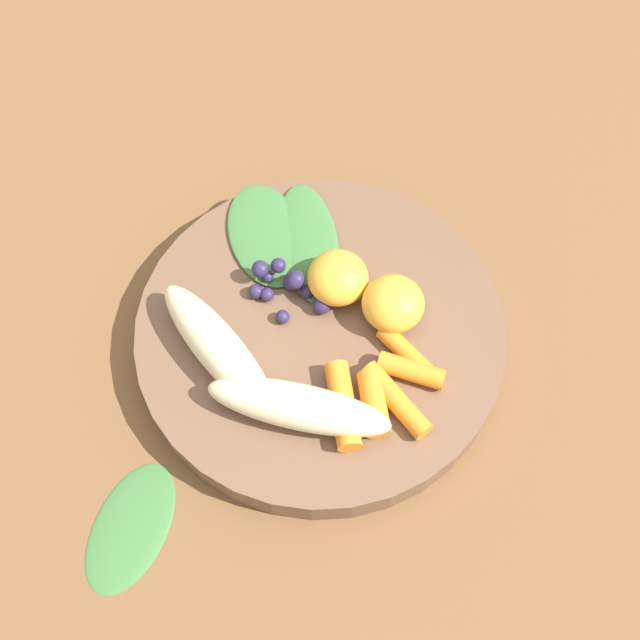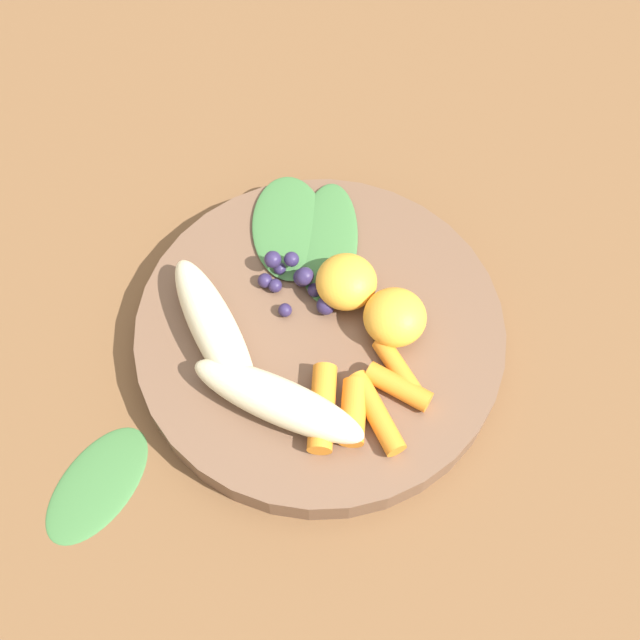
{
  "view_description": "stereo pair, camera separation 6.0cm",
  "coord_description": "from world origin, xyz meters",
  "views": [
    {
      "loc": [
        0.27,
        -0.1,
        0.57
      ],
      "look_at": [
        0.0,
        0.0,
        0.04
      ],
      "focal_mm": 45.56,
      "sensor_mm": 36.0,
      "label": 1
    },
    {
      "loc": [
        0.29,
        -0.04,
        0.57
      ],
      "look_at": [
        0.0,
        0.0,
        0.04
      ],
      "focal_mm": 45.56,
      "sensor_mm": 36.0,
      "label": 2
    }
  ],
  "objects": [
    {
      "name": "ground_plane",
      "position": [
        0.0,
        0.0,
        0.0
      ],
      "size": [
        2.4,
        2.4,
        0.0
      ],
      "primitive_type": "plane",
      "color": "brown"
    },
    {
      "name": "carrot_mid_left",
      "position": [
        0.08,
        0.01,
        0.04
      ],
      "size": [
        0.05,
        0.03,
        0.02
      ],
      "primitive_type": "cylinder",
      "rotation": [
        0.0,
        1.57,
        6.05
      ],
      "color": "orange",
      "rests_on": "bowl"
    },
    {
      "name": "banana_peeled_left",
      "position": [
        0.06,
        -0.04,
        0.04
      ],
      "size": [
        0.1,
        0.13,
        0.03
      ],
      "primitive_type": "ellipsoid",
      "rotation": [
        0.0,
        0.0,
        7.28
      ],
      "color": "beige",
      "rests_on": "bowl"
    },
    {
      "name": "bowl",
      "position": [
        0.0,
        0.0,
        0.01
      ],
      "size": [
        0.28,
        0.28,
        0.03
      ],
      "primitive_type": "cylinder",
      "color": "brown",
      "rests_on": "ground_plane"
    },
    {
      "name": "orange_segment_far",
      "position": [
        0.01,
        0.05,
        0.04
      ],
      "size": [
        0.05,
        0.05,
        0.04
      ],
      "primitive_type": "ellipsoid",
      "color": "#F4A833",
      "rests_on": "bowl"
    },
    {
      "name": "carrot_front",
      "position": [
        0.07,
        -0.01,
        0.04
      ],
      "size": [
        0.07,
        0.03,
        0.02
      ],
      "primitive_type": "cylinder",
      "rotation": [
        0.0,
        1.57,
        6.07
      ],
      "color": "orange",
      "rests_on": "bowl"
    },
    {
      "name": "kale_leaf_left",
      "position": [
        -0.07,
        0.02,
        0.03
      ],
      "size": [
        0.12,
        0.07,
        0.0
      ],
      "primitive_type": "ellipsoid",
      "rotation": [
        0.0,
        0.0,
        9.22
      ],
      "color": "#3D7038",
      "rests_on": "bowl"
    },
    {
      "name": "banana_peeled_right",
      "position": [
        -0.0,
        -0.08,
        0.04
      ],
      "size": [
        0.14,
        0.07,
        0.03
      ],
      "primitive_type": "ellipsoid",
      "rotation": [
        0.0,
        0.0,
        6.61
      ],
      "color": "beige",
      "rests_on": "bowl"
    },
    {
      "name": "kale_leaf_stray",
      "position": [
        0.09,
        -0.17,
        0.0
      ],
      "size": [
        0.11,
        0.1,
        0.01
      ],
      "primitive_type": "ellipsoid",
      "rotation": [
        0.0,
        0.0,
        5.6
      ],
      "color": "#3D7038",
      "rests_on": "ground_plane"
    },
    {
      "name": "orange_segment_near",
      "position": [
        -0.03,
        0.02,
        0.04
      ],
      "size": [
        0.05,
        0.05,
        0.03
      ],
      "primitive_type": "ellipsoid",
      "color": "#F4A833",
      "rests_on": "bowl"
    },
    {
      "name": "carrot_mid_right",
      "position": [
        0.08,
        0.03,
        0.03
      ],
      "size": [
        0.06,
        0.03,
        0.02
      ],
      "primitive_type": "cylinder",
      "rotation": [
        0.0,
        1.57,
        6.58
      ],
      "color": "orange",
      "rests_on": "bowl"
    },
    {
      "name": "blueberry_pile",
      "position": [
        -0.04,
        -0.01,
        0.04
      ],
      "size": [
        0.05,
        0.06,
        0.02
      ],
      "color": "#2D234C",
      "rests_on": "bowl"
    },
    {
      "name": "carrot_small",
      "position": [
        0.05,
        0.05,
        0.03
      ],
      "size": [
        0.05,
        0.03,
        0.01
      ],
      "primitive_type": "cylinder",
      "rotation": [
        0.0,
        1.57,
        6.65
      ],
      "color": "orange",
      "rests_on": "bowl"
    },
    {
      "name": "kale_leaf_right",
      "position": [
        -0.09,
        -0.01,
        0.03
      ],
      "size": [
        0.11,
        0.07,
        0.0
      ],
      "primitive_type": "ellipsoid",
      "rotation": [
        0.0,
        0.0,
        9.35
      ],
      "color": "#3D7038",
      "rests_on": "bowl"
    },
    {
      "name": "carrot_rear",
      "position": [
        0.06,
        0.05,
        0.03
      ],
      "size": [
        0.04,
        0.05,
        0.02
      ],
      "primitive_type": "cylinder",
      "rotation": [
        0.0,
        1.57,
        7.17
      ],
      "color": "orange",
      "rests_on": "bowl"
    }
  ]
}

